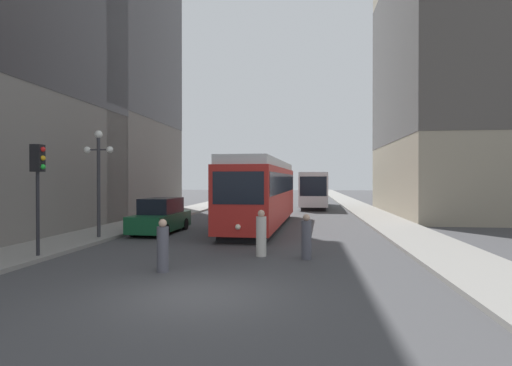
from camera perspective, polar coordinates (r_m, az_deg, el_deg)
name	(u,v)px	position (r m, az deg, el deg)	size (l,w,h in m)	color
ground_plane	(198,295)	(10.47, -7.93, -15.02)	(200.00, 200.00, 0.00)	#424244
sidewalk_left	(221,202)	(50.89, -4.86, -2.59)	(2.91, 120.00, 0.15)	gray
sidewalk_right	(350,203)	(50.10, 12.80, -2.65)	(2.91, 120.00, 0.15)	gray
streetcar	(262,191)	(24.48, 0.89, -1.15)	(3.19, 14.42, 3.89)	black
transit_bus	(314,188)	(42.22, 7.98, -0.68)	(2.94, 12.11, 3.45)	black
parked_car_left_near	(161,217)	(22.41, -12.96, -4.53)	(2.00, 4.85, 1.82)	black
parked_car_left_mid	(229,199)	(41.04, -3.78, -2.25)	(1.99, 4.31, 1.82)	black
pedestrian_crossing_near	(163,247)	(12.99, -12.70, -8.62)	(0.36, 0.36, 1.60)	#4C4C56
pedestrian_crossing_far	(261,235)	(15.23, 0.72, -7.11)	(0.38, 0.38, 1.69)	beige
pedestrian_on_sidewalk	(306,238)	(14.75, 6.95, -7.54)	(0.36, 0.36, 1.59)	#4C4C56
traffic_light_near_left	(38,170)	(16.29, -27.78, 1.59)	(0.47, 0.36, 3.87)	#232328
lamp_post_left_near	(99,166)	(20.40, -20.84, 2.18)	(1.41, 0.36, 4.91)	#333338
building_left_midblock	(69,18)	(38.34, -24.27, 19.93)	(14.33, 15.63, 30.23)	slate
building_right_corner	(494,61)	(38.01, 29.88, 14.35)	(16.12, 17.53, 23.22)	gray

